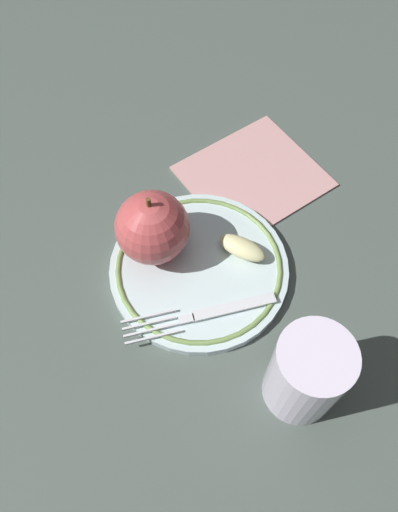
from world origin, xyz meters
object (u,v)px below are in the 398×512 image
(apple_red_whole, at_px, (152,228))
(fork, at_px, (205,314))
(napkin_folded, at_px, (253,176))
(apple_slice_front, at_px, (242,248))
(drinking_glass, at_px, (307,374))
(plate, at_px, (199,268))

(apple_red_whole, xyz_separation_m, fork, (-0.05, -0.09, -0.04))
(apple_red_whole, height_order, fork, apple_red_whole)
(apple_red_whole, relative_size, napkin_folded, 0.57)
(apple_red_whole, distance_m, apple_slice_front, 0.10)
(napkin_folded, bearing_deg, drinking_glass, -145.22)
(apple_slice_front, height_order, fork, apple_slice_front)
(plate, distance_m, drinking_glass, 0.17)
(fork, bearing_deg, apple_slice_front, -133.23)
(drinking_glass, height_order, napkin_folded, drinking_glass)
(apple_slice_front, relative_size, fork, 0.42)
(plate, xyz_separation_m, napkin_folded, (0.15, 0.00, -0.00))
(apple_red_whole, height_order, napkin_folded, apple_red_whole)
(plate, bearing_deg, napkin_folded, 1.78)
(drinking_glass, bearing_deg, apple_slice_front, 46.81)
(apple_red_whole, bearing_deg, napkin_folded, -17.84)
(drinking_glass, bearing_deg, apple_red_whole, 71.67)
(plate, bearing_deg, apple_red_whole, 93.65)
(napkin_folded, bearing_deg, apple_slice_front, -161.26)
(drinking_glass, bearing_deg, fork, 79.18)
(apple_red_whole, distance_m, napkin_folded, 0.17)
(apple_red_whole, relative_size, apple_slice_front, 1.62)
(apple_red_whole, distance_m, drinking_glass, 0.22)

